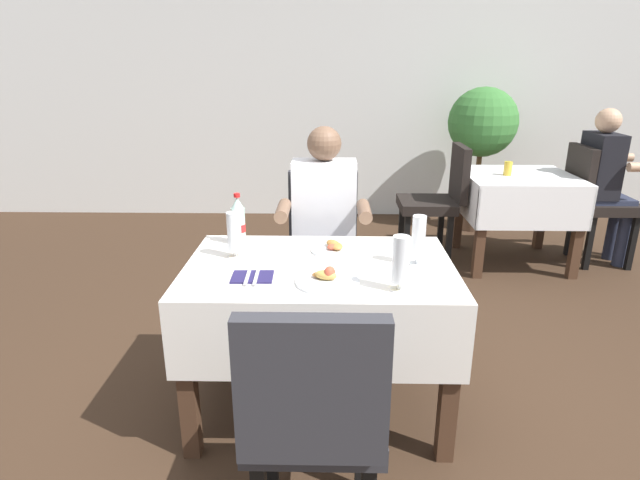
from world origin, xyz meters
name	(u,v)px	position (x,y,z in m)	size (l,w,h in m)	color
ground_plane	(322,431)	(0.00, 0.00, 0.00)	(11.00, 11.00, 0.00)	#382619
back_wall	(328,81)	(0.00, 3.64, 1.41)	(11.00, 0.12, 2.81)	silver
main_dining_table	(320,300)	(-0.02, 0.18, 0.57)	(1.18, 0.79, 0.74)	white
chair_far_diner_seat	(322,245)	(-0.02, 0.97, 0.55)	(0.44, 0.50, 0.97)	#2D2D33
chair_near_camera_side	(314,414)	(-0.02, -0.61, 0.55)	(0.44, 0.50, 0.97)	#2D2D33
seated_diner_far	(324,225)	(-0.01, 0.86, 0.71)	(0.50, 0.46, 1.26)	#282D42
plate_near_camera	(327,279)	(0.02, -0.02, 0.76)	(0.26, 0.26, 0.07)	white
plate_far_diner	(336,248)	(0.06, 0.36, 0.75)	(0.24, 0.24, 0.05)	white
beer_glass_left	(418,241)	(0.41, 0.19, 0.85)	(0.07, 0.07, 0.22)	white
beer_glass_middle	(400,262)	(0.30, -0.09, 0.86)	(0.07, 0.07, 0.22)	white
beer_glass_right	(234,235)	(-0.40, 0.26, 0.85)	(0.07, 0.07, 0.21)	white
cola_bottle_primary	(238,222)	(-0.42, 0.46, 0.85)	(0.07, 0.07, 0.25)	silver
napkin_cutlery_set	(252,277)	(-0.29, 0.03, 0.75)	(0.17, 0.19, 0.01)	#231E4C
background_dining_table	(517,198)	(1.54, 2.16, 0.55)	(0.85, 0.82, 0.74)	white
background_chair_left	(438,197)	(0.91, 2.16, 0.55)	(0.50, 0.44, 0.97)	black
background_chair_right	(596,198)	(2.18, 2.16, 0.55)	(0.50, 0.44, 0.97)	black
background_patron	(605,179)	(2.23, 2.16, 0.71)	(0.46, 0.50, 1.26)	#282D42
background_table_tumbler	(508,168)	(1.43, 2.13, 0.80)	(0.06, 0.06, 0.11)	gold
potted_plant_corner	(482,133)	(1.48, 3.10, 0.95)	(0.65, 0.65, 1.38)	brown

